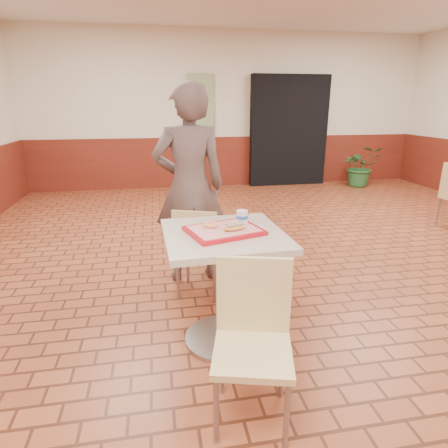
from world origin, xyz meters
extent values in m
cube|color=brown|center=(0.00, 0.00, 0.00)|extent=(8.00, 10.00, 0.01)
cube|color=beige|center=(0.00, 5.00, 1.50)|extent=(8.00, 0.01, 3.00)
cube|color=#5E1D12|center=(0.00, 4.98, 0.50)|extent=(8.00, 0.04, 1.00)
cube|color=black|center=(1.20, 4.88, 1.10)|extent=(1.60, 0.22, 2.20)
cube|color=gray|center=(-0.60, 4.94, 1.60)|extent=(0.50, 0.03, 1.20)
cube|color=#BFAC99|center=(-1.10, -0.35, 0.81)|extent=(0.79, 0.79, 0.04)
cylinder|color=gray|center=(-1.10, -0.35, 0.40)|extent=(0.09, 0.09, 0.79)
cylinder|color=gray|center=(-1.10, -0.35, 0.02)|extent=(0.57, 0.57, 0.03)
cube|color=#E5CA89|center=(-1.08, -1.08, 0.42)|extent=(0.50, 0.50, 0.04)
cube|color=#E5CA89|center=(-1.03, -0.90, 0.66)|extent=(0.40, 0.13, 0.45)
cylinder|color=gray|center=(-1.29, -1.20, 0.20)|extent=(0.03, 0.03, 0.40)
cylinder|color=gray|center=(-0.96, -1.29, 0.20)|extent=(0.03, 0.03, 0.40)
cylinder|color=gray|center=(-1.20, -0.86, 0.20)|extent=(0.03, 0.03, 0.40)
cylinder|color=gray|center=(-0.87, -0.95, 0.20)|extent=(0.03, 0.03, 0.40)
cube|color=#DECE85|center=(-1.18, 0.42, 0.39)|extent=(0.48, 0.48, 0.04)
cube|color=#DECE85|center=(-1.24, 0.26, 0.61)|extent=(0.37, 0.15, 0.41)
cylinder|color=gray|center=(-0.97, 0.51, 0.18)|extent=(0.03, 0.03, 0.37)
cylinder|color=gray|center=(-1.28, 0.62, 0.18)|extent=(0.03, 0.03, 0.37)
cylinder|color=gray|center=(-1.08, 0.21, 0.18)|extent=(0.03, 0.03, 0.37)
cylinder|color=gray|center=(-1.39, 0.32, 0.18)|extent=(0.03, 0.03, 0.37)
imported|color=brown|center=(-1.23, 0.74, 0.92)|extent=(0.70, 0.48, 1.84)
cube|color=#B20D18|center=(-1.10, -0.35, 0.85)|extent=(0.47, 0.36, 0.03)
cube|color=#E18585|center=(-1.10, -0.35, 0.86)|extent=(0.41, 0.31, 0.00)
torus|color=#EF9857|center=(-1.18, -0.30, 0.88)|extent=(0.11, 0.11, 0.03)
ellipsoid|color=#F0BA46|center=(-1.04, -0.39, 0.88)|extent=(0.16, 0.11, 0.04)
cube|color=beige|center=(-1.04, -0.39, 0.91)|extent=(0.14, 0.09, 0.01)
ellipsoid|color=#A45216|center=(-1.09, -0.41, 0.88)|extent=(0.04, 0.03, 0.02)
cylinder|color=silver|center=(-0.96, -0.28, 0.91)|extent=(0.08, 0.08, 0.10)
cylinder|color=blue|center=(-0.96, -0.28, 0.92)|extent=(0.08, 0.08, 0.02)
cylinder|color=gray|center=(2.35, 1.78, 0.20)|extent=(0.03, 0.03, 0.40)
imported|color=#23582B|center=(2.63, 4.40, 0.41)|extent=(0.84, 0.75, 0.83)
camera|label=1|loc=(-1.52, -2.67, 1.66)|focal=30.00mm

